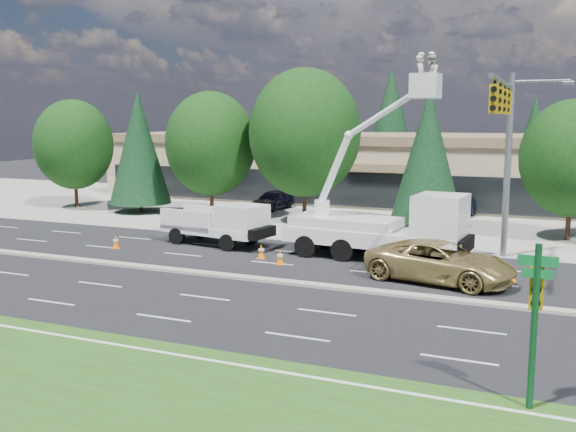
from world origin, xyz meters
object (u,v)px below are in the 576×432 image
at_px(utility_pickup, 221,228).
at_px(bucket_truck, 389,218).
at_px(signal_mast, 506,136).
at_px(minivan, 440,262).
at_px(street_sign_pole, 535,308).

bearing_deg(utility_pickup, bucket_truck, 8.74).
bearing_deg(signal_mast, bucket_truck, -168.47).
distance_m(utility_pickup, minivan, 12.79).
xyz_separation_m(bucket_truck, minivan, (3.05, -3.20, -1.23)).
height_order(signal_mast, bucket_truck, bucket_truck).
distance_m(street_sign_pole, utility_pickup, 21.97).
bearing_deg(bucket_truck, utility_pickup, -176.03).
relative_size(street_sign_pole, utility_pickup, 0.63).
distance_m(street_sign_pole, bucket_truck, 16.06).
relative_size(street_sign_pole, minivan, 0.65).
height_order(street_sign_pole, bucket_truck, bucket_truck).
xyz_separation_m(street_sign_pole, bucket_truck, (-7.11, 14.40, -0.35)).
height_order(utility_pickup, minivan, utility_pickup).
bearing_deg(minivan, street_sign_pole, -148.69).
bearing_deg(street_sign_pole, bucket_truck, 116.26).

